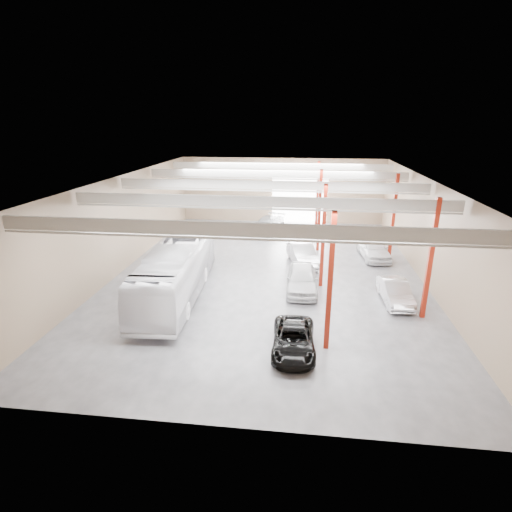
% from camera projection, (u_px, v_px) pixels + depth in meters
% --- Properties ---
extents(depot_shell, '(22.12, 32.12, 7.06)m').
position_uv_depth(depot_shell, '(271.00, 206.00, 28.72)').
color(depot_shell, '#4D4D52').
rests_on(depot_shell, ground).
extents(coach_bus, '(3.59, 12.43, 3.42)m').
position_uv_depth(coach_bus, '(177.00, 271.00, 25.47)').
color(coach_bus, white).
rests_on(coach_bus, ground).
extents(black_sedan, '(2.17, 4.53, 1.24)m').
position_uv_depth(black_sedan, '(294.00, 339.00, 19.60)').
color(black_sedan, black).
rests_on(black_sedan, ground).
extents(car_row_a, '(2.12, 5.03, 1.70)m').
position_uv_depth(car_row_a, '(302.00, 279.00, 26.51)').
color(car_row_a, silver).
rests_on(car_row_a, ground).
extents(car_row_b, '(2.81, 5.10, 1.59)m').
position_uv_depth(car_row_b, '(303.00, 255.00, 31.42)').
color(car_row_b, silver).
rests_on(car_row_b, ground).
extents(car_row_c, '(3.78, 5.83, 1.57)m').
position_uv_depth(car_row_c, '(267.00, 225.00, 40.30)').
color(car_row_c, gray).
rests_on(car_row_c, ground).
extents(car_right_near, '(1.70, 4.34, 1.41)m').
position_uv_depth(car_right_near, '(395.00, 292.00, 24.85)').
color(car_right_near, silver).
rests_on(car_right_near, ground).
extents(car_right_far, '(2.51, 5.15, 1.69)m').
position_uv_depth(car_right_far, '(374.00, 248.00, 32.83)').
color(car_right_far, white).
rests_on(car_right_far, ground).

